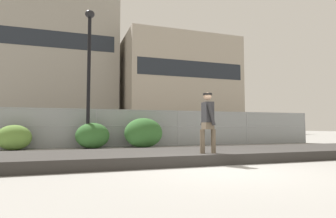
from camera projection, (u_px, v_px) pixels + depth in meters
ground_plane at (224, 170)px, 6.33m from camera, size 120.00×120.00×0.00m
gravel_berm at (186, 155)px, 8.41m from camera, size 15.98×2.98×0.28m
skateboard at (208, 162)px, 7.45m from camera, size 0.81×0.27×0.07m
skater at (208, 122)px, 7.52m from camera, size 0.73×0.60×1.82m
chain_fence at (139, 128)px, 14.27m from camera, size 21.15×0.06×1.85m
street_lamp at (89, 61)px, 12.95m from camera, size 0.44×0.44×6.36m
parked_car_near at (44, 130)px, 15.55m from camera, size 4.46×2.07×1.66m
library_building at (46, 64)px, 45.82m from camera, size 22.13×10.16×22.42m
office_block at (177, 87)px, 48.69m from camera, size 18.39×12.54×15.76m
shrub_left at (14, 138)px, 11.93m from camera, size 1.38×1.13×1.07m
shrub_center at (93, 136)px, 12.89m from camera, size 1.51×1.24×1.17m
shrub_right at (143, 133)px, 13.41m from camera, size 1.81×1.48×1.40m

